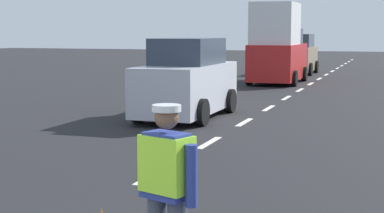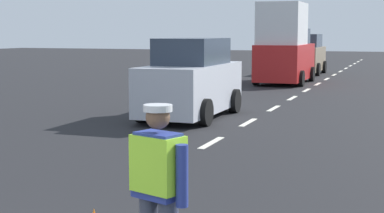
# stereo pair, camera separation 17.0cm
# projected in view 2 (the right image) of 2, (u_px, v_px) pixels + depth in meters

# --- Properties ---
(ground_plane) EXTENTS (96.00, 96.00, 0.00)m
(ground_plane) POSITION_uv_depth(u_px,v_px,m) (308.00, 90.00, 24.02)
(ground_plane) COLOR black
(lane_center_line) EXTENTS (0.14, 46.40, 0.01)m
(lane_center_line) POSITION_uv_depth(u_px,v_px,m) (322.00, 81.00, 27.93)
(lane_center_line) COLOR silver
(lane_center_line) RESTS_ON ground
(road_worker) EXTENTS (0.76, 0.42, 1.67)m
(road_worker) POSITION_uv_depth(u_px,v_px,m) (161.00, 187.00, 5.40)
(road_worker) COLOR #383D4C
(road_worker) RESTS_ON ground
(delivery_truck) EXTENTS (2.16, 4.60, 3.54)m
(delivery_truck) POSITION_uv_depth(u_px,v_px,m) (285.00, 47.00, 26.66)
(delivery_truck) COLOR red
(delivery_truck) RESTS_ON ground
(car_oncoming_lead) EXTENTS (1.92, 4.21, 2.13)m
(car_oncoming_lead) POSITION_uv_depth(u_px,v_px,m) (191.00, 81.00, 16.21)
(car_oncoming_lead) COLOR silver
(car_oncoming_lead) RESTS_ON ground
(car_oncoming_third) EXTENTS (2.02, 3.88, 2.17)m
(car_oncoming_third) POSITION_uv_depth(u_px,v_px,m) (305.00, 56.00, 32.77)
(car_oncoming_third) COLOR gray
(car_oncoming_third) RESTS_ON ground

